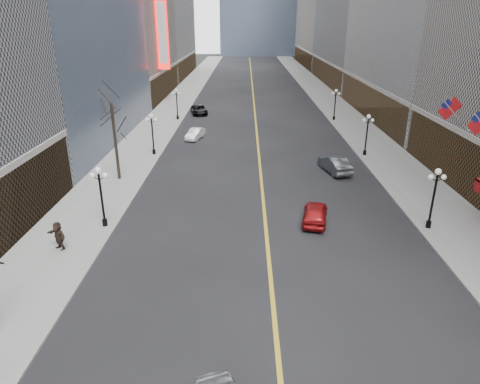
{
  "coord_description": "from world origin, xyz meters",
  "views": [
    {
      "loc": [
        -1.53,
        1.98,
        14.2
      ],
      "look_at": [
        -1.78,
        21.6,
        6.25
      ],
      "focal_mm": 32.0,
      "sensor_mm": 36.0,
      "label": 1
    }
  ],
  "objects_px": {
    "streetlamp_east_3": "(335,101)",
    "streetlamp_west_1": "(101,191)",
    "car_sb_mid": "(315,213)",
    "car_nb_mid": "(195,134)",
    "streetlamp_west_2": "(152,130)",
    "streetlamp_east_2": "(367,131)",
    "streetlamp_west_3": "(177,101)",
    "car_sb_far": "(335,164)",
    "car_nb_far": "(199,110)",
    "streetlamp_east_1": "(434,192)"
  },
  "relations": [
    {
      "from": "streetlamp_east_2",
      "to": "streetlamp_west_1",
      "type": "height_order",
      "value": "same"
    },
    {
      "from": "car_sb_far",
      "to": "streetlamp_west_2",
      "type": "bearing_deg",
      "value": -29.73
    },
    {
      "from": "car_nb_far",
      "to": "car_sb_mid",
      "type": "relative_size",
      "value": 1.14
    },
    {
      "from": "streetlamp_west_1",
      "to": "car_nb_mid",
      "type": "height_order",
      "value": "streetlamp_west_1"
    },
    {
      "from": "car_nb_mid",
      "to": "car_nb_far",
      "type": "relative_size",
      "value": 0.81
    },
    {
      "from": "streetlamp_west_2",
      "to": "car_sb_far",
      "type": "xyz_separation_m",
      "value": [
        19.18,
        -5.43,
        -2.1
      ]
    },
    {
      "from": "streetlamp_west_3",
      "to": "streetlamp_east_1",
      "type": "bearing_deg",
      "value": -56.75
    },
    {
      "from": "streetlamp_west_3",
      "to": "streetlamp_west_1",
      "type": "bearing_deg",
      "value": -90.0
    },
    {
      "from": "streetlamp_east_3",
      "to": "car_sb_mid",
      "type": "bearing_deg",
      "value": -103.02
    },
    {
      "from": "car_nb_mid",
      "to": "streetlamp_west_1",
      "type": "bearing_deg",
      "value": -84.17
    },
    {
      "from": "streetlamp_west_1",
      "to": "car_nb_far",
      "type": "relative_size",
      "value": 0.9
    },
    {
      "from": "car_nb_mid",
      "to": "streetlamp_west_2",
      "type": "bearing_deg",
      "value": -103.97
    },
    {
      "from": "streetlamp_east_2",
      "to": "streetlamp_east_3",
      "type": "xyz_separation_m",
      "value": [
        0.0,
        18.0,
        0.0
      ]
    },
    {
      "from": "streetlamp_west_3",
      "to": "car_nb_mid",
      "type": "distance_m",
      "value": 11.77
    },
    {
      "from": "streetlamp_east_3",
      "to": "streetlamp_west_2",
      "type": "bearing_deg",
      "value": -142.67
    },
    {
      "from": "streetlamp_west_1",
      "to": "car_sb_mid",
      "type": "height_order",
      "value": "streetlamp_west_1"
    },
    {
      "from": "car_sb_far",
      "to": "streetlamp_west_3",
      "type": "bearing_deg",
      "value": -64.61
    },
    {
      "from": "car_sb_mid",
      "to": "streetlamp_east_1",
      "type": "bearing_deg",
      "value": -176.56
    },
    {
      "from": "streetlamp_east_1",
      "to": "streetlamp_east_2",
      "type": "relative_size",
      "value": 1.0
    },
    {
      "from": "streetlamp_east_1",
      "to": "car_nb_far",
      "type": "distance_m",
      "value": 45.59
    },
    {
      "from": "streetlamp_east_1",
      "to": "streetlamp_east_2",
      "type": "xyz_separation_m",
      "value": [
        0.0,
        18.0,
        0.0
      ]
    },
    {
      "from": "streetlamp_east_1",
      "to": "streetlamp_east_3",
      "type": "height_order",
      "value": "same"
    },
    {
      "from": "car_nb_far",
      "to": "car_sb_far",
      "type": "relative_size",
      "value": 1.03
    },
    {
      "from": "car_nb_far",
      "to": "car_sb_far",
      "type": "distance_m",
      "value": 32.39
    },
    {
      "from": "streetlamp_east_1",
      "to": "car_nb_far",
      "type": "relative_size",
      "value": 0.9
    },
    {
      "from": "streetlamp_west_2",
      "to": "streetlamp_west_3",
      "type": "xyz_separation_m",
      "value": [
        0.0,
        18.0,
        0.0
      ]
    },
    {
      "from": "car_nb_mid",
      "to": "car_sb_mid",
      "type": "distance_m",
      "value": 26.66
    },
    {
      "from": "streetlamp_west_1",
      "to": "car_nb_mid",
      "type": "relative_size",
      "value": 1.12
    },
    {
      "from": "car_sb_far",
      "to": "car_nb_far",
      "type": "bearing_deg",
      "value": -73.53
    },
    {
      "from": "streetlamp_east_3",
      "to": "streetlamp_west_1",
      "type": "height_order",
      "value": "same"
    },
    {
      "from": "streetlamp_east_1",
      "to": "streetlamp_west_2",
      "type": "distance_m",
      "value": 29.68
    },
    {
      "from": "streetlamp_east_3",
      "to": "streetlamp_west_3",
      "type": "distance_m",
      "value": 23.6
    },
    {
      "from": "car_sb_far",
      "to": "car_nb_mid",
      "type": "bearing_deg",
      "value": -53.26
    },
    {
      "from": "streetlamp_east_3",
      "to": "car_nb_mid",
      "type": "distance_m",
      "value": 22.64
    },
    {
      "from": "streetlamp_west_2",
      "to": "streetlamp_west_1",
      "type": "bearing_deg",
      "value": -90.0
    },
    {
      "from": "streetlamp_east_2",
      "to": "car_nb_far",
      "type": "relative_size",
      "value": 0.9
    },
    {
      "from": "streetlamp_east_3",
      "to": "streetlamp_east_2",
      "type": "bearing_deg",
      "value": -90.0
    },
    {
      "from": "streetlamp_east_2",
      "to": "car_sb_mid",
      "type": "xyz_separation_m",
      "value": [
        -8.06,
        -16.86,
        -2.16
      ]
    },
    {
      "from": "car_nb_far",
      "to": "streetlamp_east_1",
      "type": "bearing_deg",
      "value": -75.84
    },
    {
      "from": "streetlamp_east_1",
      "to": "car_sb_mid",
      "type": "relative_size",
      "value": 1.03
    },
    {
      "from": "streetlamp_east_2",
      "to": "car_sb_far",
      "type": "relative_size",
      "value": 0.93
    },
    {
      "from": "streetlamp_east_2",
      "to": "streetlamp_west_3",
      "type": "xyz_separation_m",
      "value": [
        -23.6,
        18.0,
        0.0
      ]
    },
    {
      "from": "car_sb_far",
      "to": "streetlamp_east_1",
      "type": "bearing_deg",
      "value": 95.47
    },
    {
      "from": "streetlamp_east_2",
      "to": "car_sb_far",
      "type": "xyz_separation_m",
      "value": [
        -4.42,
        -5.43,
        -2.1
      ]
    },
    {
      "from": "streetlamp_east_2",
      "to": "streetlamp_east_3",
      "type": "distance_m",
      "value": 18.0
    },
    {
      "from": "streetlamp_west_1",
      "to": "car_nb_mid",
      "type": "bearing_deg",
      "value": 81.23
    },
    {
      "from": "streetlamp_east_2",
      "to": "streetlamp_west_3",
      "type": "relative_size",
      "value": 1.0
    },
    {
      "from": "streetlamp_west_1",
      "to": "car_sb_mid",
      "type": "bearing_deg",
      "value": 4.2
    },
    {
      "from": "streetlamp_west_3",
      "to": "car_nb_far",
      "type": "distance_m",
      "value": 5.74
    },
    {
      "from": "streetlamp_east_1",
      "to": "car_nb_mid",
      "type": "distance_m",
      "value": 32.02
    }
  ]
}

